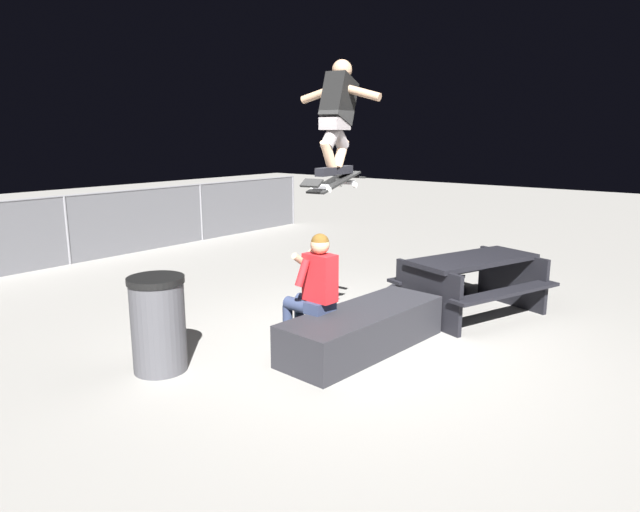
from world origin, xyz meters
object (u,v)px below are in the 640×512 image
(person_sitting_on_ledge, at_px, (313,286))
(skateboard, at_px, (335,182))
(skater_airborne, at_px, (338,112))
(kicker_ramp, at_px, (423,294))
(picnic_table_back, at_px, (472,276))
(ledge_box_main, at_px, (363,330))
(trash_bin, at_px, (158,324))

(person_sitting_on_ledge, relative_size, skateboard, 1.23)
(person_sitting_on_ledge, height_order, skater_airborne, skater_airborne)
(skater_airborne, xyz_separation_m, kicker_ramp, (2.33, 0.23, -2.43))
(kicker_ramp, relative_size, picnic_table_back, 0.70)
(skateboard, xyz_separation_m, kicker_ramp, (2.39, 0.23, -1.75))
(person_sitting_on_ledge, relative_size, skater_airborne, 1.14)
(skater_airborne, relative_size, kicker_ramp, 0.78)
(skateboard, bearing_deg, ledge_box_main, -45.17)
(skateboard, bearing_deg, person_sitting_on_ledge, 116.93)
(ledge_box_main, xyz_separation_m, kicker_ramp, (2.17, 0.46, -0.17))
(skateboard, xyz_separation_m, skater_airborne, (0.06, 0.01, 0.69))
(picnic_table_back, bearing_deg, ledge_box_main, 168.33)
(picnic_table_back, height_order, trash_bin, trash_bin)
(kicker_ramp, distance_m, trash_bin, 3.97)
(ledge_box_main, relative_size, trash_bin, 2.16)
(picnic_table_back, bearing_deg, kicker_ramp, 71.28)
(skateboard, height_order, picnic_table_back, skateboard)
(kicker_ramp, bearing_deg, ledge_box_main, -168.04)
(picnic_table_back, bearing_deg, trash_bin, 155.55)
(skater_airborne, relative_size, trash_bin, 1.19)
(ledge_box_main, bearing_deg, trash_bin, 143.89)
(skateboard, relative_size, kicker_ramp, 0.72)
(person_sitting_on_ledge, bearing_deg, picnic_table_back, -20.29)
(kicker_ramp, height_order, picnic_table_back, picnic_table_back)
(skateboard, xyz_separation_m, trash_bin, (-1.47, 1.01, -1.32))
(skateboard, distance_m, picnic_table_back, 2.55)
(kicker_ramp, bearing_deg, skater_airborne, -174.47)
(kicker_ramp, bearing_deg, skateboard, -174.39)
(skater_airborne, relative_size, picnic_table_back, 0.55)
(kicker_ramp, bearing_deg, picnic_table_back, -108.72)
(person_sitting_on_ledge, xyz_separation_m, picnic_table_back, (2.21, -0.82, -0.20))
(ledge_box_main, relative_size, skateboard, 1.97)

